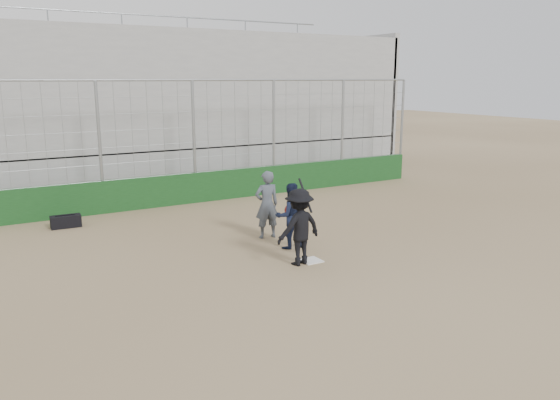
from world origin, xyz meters
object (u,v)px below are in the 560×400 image
catcher_crouched (290,226)px  umpire (267,208)px  batter_at_plate (299,227)px  equipment_bag (66,221)px

catcher_crouched → umpire: (-0.05, 1.07, 0.25)m
batter_at_plate → umpire: (0.39, 2.18, -0.07)m
catcher_crouched → umpire: size_ratio=0.69×
catcher_crouched → equipment_bag: size_ratio=1.35×
batter_at_plate → equipment_bag: 7.10m
equipment_bag → batter_at_plate: bearing=-55.9°
batter_at_plate → equipment_bag: batter_at_plate is taller
catcher_crouched → umpire: 1.10m
batter_at_plate → umpire: bearing=79.9°
batter_at_plate → umpire: 2.21m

